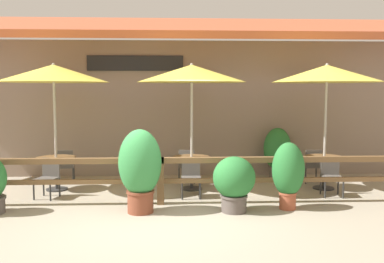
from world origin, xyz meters
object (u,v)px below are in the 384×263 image
at_px(patio_umbrella_far, 327,74).
at_px(chair_near_streetside, 48,176).
at_px(patio_umbrella_near, 54,74).
at_px(potted_plant_small_flowering, 288,172).
at_px(potted_plant_entrance_palm, 277,151).
at_px(dining_table_near, 56,164).
at_px(chair_far_wallside, 312,164).
at_px(potted_plant_corner_fern, 140,168).
at_px(dining_table_far, 324,163).
at_px(patio_umbrella_middle, 192,74).
at_px(chair_middle_streetside, 191,175).
at_px(dining_table_middle, 192,163).
at_px(chair_near_wallside, 65,165).
at_px(chair_middle_wallside, 188,164).
at_px(chair_far_streetside, 331,174).
at_px(potted_plant_tall_tropical, 234,181).

bearing_deg(patio_umbrella_far, chair_near_streetside, -174.88).
distance_m(patio_umbrella_near, potted_plant_small_flowering, 5.57).
bearing_deg(potted_plant_entrance_palm, dining_table_near, -168.32).
bearing_deg(chair_far_wallside, potted_plant_corner_fern, 32.30).
bearing_deg(potted_plant_small_flowering, chair_near_streetside, 167.09).
xyz_separation_m(dining_table_far, potted_plant_corner_fern, (-4.13, -1.78, 0.25)).
distance_m(chair_near_streetside, potted_plant_entrance_palm, 5.70).
xyz_separation_m(dining_table_far, potted_plant_small_flowering, (-1.30, -1.67, 0.11)).
xyz_separation_m(patio_umbrella_middle, chair_middle_streetside, (-0.04, -0.70, -2.20)).
bearing_deg(chair_far_wallside, dining_table_middle, 12.02).
bearing_deg(potted_plant_small_flowering, dining_table_middle, 135.32).
relative_size(chair_near_wallside, dining_table_middle, 0.94).
relative_size(chair_middle_wallside, potted_plant_small_flowering, 0.65).
bearing_deg(chair_near_streetside, dining_table_far, 19.53).
bearing_deg(dining_table_middle, potted_plant_entrance_palm, 27.56).
height_order(patio_umbrella_near, patio_umbrella_far, same).
bearing_deg(dining_table_far, chair_near_streetside, -174.88).
height_order(dining_table_near, chair_far_wallside, chair_far_wallside).
xyz_separation_m(chair_far_streetside, potted_plant_corner_fern, (-4.06, -1.13, 0.39)).
bearing_deg(patio_umbrella_near, dining_table_far, -1.55).
distance_m(chair_near_wallside, patio_umbrella_middle, 3.88).
distance_m(chair_near_wallside, chair_far_streetside, 6.29).
height_order(chair_near_wallside, potted_plant_corner_fern, potted_plant_corner_fern).
xyz_separation_m(chair_middle_streetside, chair_far_streetside, (3.05, -0.04, 0.00)).
xyz_separation_m(dining_table_middle, dining_table_far, (3.08, -0.09, 0.00)).
distance_m(patio_umbrella_near, patio_umbrella_far, 6.19).
xyz_separation_m(dining_table_near, patio_umbrella_far, (6.19, -0.17, 2.06)).
relative_size(chair_near_streetside, patio_umbrella_middle, 0.29).
height_order(chair_middle_streetside, potted_plant_tall_tropical, potted_plant_tall_tropical).
bearing_deg(potted_plant_small_flowering, patio_umbrella_middle, 135.32).
xyz_separation_m(chair_near_wallside, dining_table_far, (6.17, -0.89, 0.14)).
height_order(patio_umbrella_middle, potted_plant_small_flowering, patio_umbrella_middle).
height_order(potted_plant_small_flowering, potted_plant_entrance_palm, potted_plant_entrance_palm).
relative_size(patio_umbrella_near, patio_umbrella_far, 1.00).
bearing_deg(chair_near_wallside, chair_middle_wallside, 168.64).
bearing_deg(patio_umbrella_middle, patio_umbrella_far, -1.62).
relative_size(dining_table_middle, chair_middle_wallside, 1.06).
relative_size(patio_umbrella_middle, chair_far_wallside, 3.46).
bearing_deg(potted_plant_corner_fern, patio_umbrella_middle, 60.72).
relative_size(chair_near_streetside, potted_plant_entrance_palm, 0.63).
bearing_deg(chair_near_wallside, chair_far_streetside, 156.41).
relative_size(chair_near_wallside, chair_far_wallside, 1.00).
relative_size(patio_umbrella_near, chair_middle_streetside, 3.46).
bearing_deg(patio_umbrella_near, dining_table_near, 0.00).
bearing_deg(dining_table_near, patio_umbrella_far, -1.55).
bearing_deg(chair_middle_wallside, potted_plant_entrance_palm, -153.78).
height_order(dining_table_middle, chair_middle_streetside, chair_middle_streetside).
bearing_deg(potted_plant_entrance_palm, chair_far_streetside, -69.80).
bearing_deg(chair_middle_wallside, patio_umbrella_near, 25.73).
bearing_deg(potted_plant_small_flowering, potted_plant_tall_tropical, -172.47).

